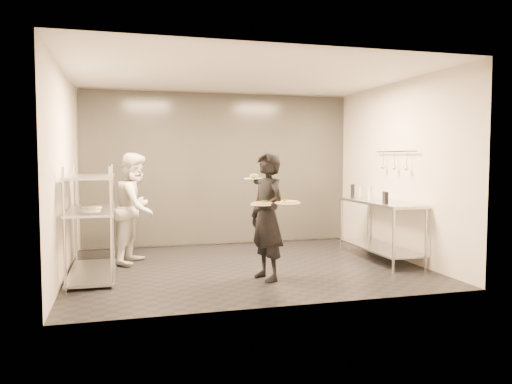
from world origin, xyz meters
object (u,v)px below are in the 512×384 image
object	(u,v)px
prep_counter	(380,220)
pizza_plate_near	(263,204)
bottle_clear	(360,192)
chef	(136,208)
waiter	(267,216)
pos_monitor	(385,197)
salad_plate	(254,177)
pass_rack	(92,220)
bottle_green	(370,193)
pizza_plate_far	(287,202)
bottle_dark	(353,191)

from	to	relation	value
prep_counter	pizza_plate_near	bearing A→B (deg)	-154.85
pizza_plate_near	bottle_clear	world-z (taller)	bottle_clear
chef	bottle_clear	world-z (taller)	chef
waiter	pos_monitor	distance (m)	2.04
waiter	salad_plate	bearing A→B (deg)	-177.31
bottle_clear	pizza_plate_near	bearing A→B (deg)	-141.03
pass_rack	bottle_green	bearing A→B (deg)	3.64
pass_rack	prep_counter	distance (m)	4.33
salad_plate	bottle_green	world-z (taller)	salad_plate
prep_counter	chef	bearing A→B (deg)	168.71
pos_monitor	bottle_clear	distance (m)	1.18
waiter	bottle_green	world-z (taller)	waiter
prep_counter	pos_monitor	world-z (taller)	pos_monitor
pass_rack	pizza_plate_far	xyz separation A→B (m)	(2.41, -1.08, 0.27)
waiter	chef	world-z (taller)	chef
bottle_dark	pos_monitor	bearing A→B (deg)	-91.69
salad_plate	prep_counter	bearing A→B (deg)	13.56
pizza_plate_far	salad_plate	size ratio (longest dim) A/B	1.30
waiter	pizza_plate_near	world-z (taller)	waiter
chef	salad_plate	bearing A→B (deg)	-107.60
salad_plate	bottle_clear	bearing A→B (deg)	30.54
waiter	bottle_clear	size ratio (longest dim) A/B	8.95
pass_rack	pizza_plate_far	distance (m)	2.65
bottle_green	pos_monitor	bearing A→B (deg)	-97.32
pass_rack	salad_plate	distance (m)	2.27
chef	pizza_plate_far	size ratio (longest dim) A/B	4.82
pizza_plate_near	bottle_dark	world-z (taller)	bottle_dark
chef	pizza_plate_near	size ratio (longest dim) A/B	5.49
bottle_dark	pizza_plate_far	bearing A→B (deg)	-134.28
bottle_green	waiter	bearing A→B (deg)	-152.13
pass_rack	pos_monitor	bearing A→B (deg)	-4.89
prep_counter	bottle_dark	size ratio (longest dim) A/B	7.96
pizza_plate_far	salad_plate	xyz separation A→B (m)	(-0.28, 0.55, 0.30)
pass_rack	bottle_green	xyz separation A→B (m)	(4.29, 0.27, 0.27)
pizza_plate_near	pos_monitor	world-z (taller)	pos_monitor
salad_plate	bottle_dark	bearing A→B (deg)	32.20
waiter	pos_monitor	xyz separation A→B (m)	(1.98, 0.46, 0.17)
pos_monitor	bottle_clear	bearing A→B (deg)	101.27
pizza_plate_far	bottle_clear	xyz separation A→B (m)	(1.98, 1.88, -0.03)
pass_rack	salad_plate	world-z (taller)	pass_rack
prep_counter	salad_plate	xyz separation A→B (m)	(-2.20, -0.53, 0.72)
pos_monitor	pizza_plate_far	bearing A→B (deg)	-138.37
chef	salad_plate	distance (m)	2.06
chef	bottle_dark	size ratio (longest dim) A/B	7.41
prep_counter	pos_monitor	bearing A→B (deg)	-108.29
waiter	bottle_dark	distance (m)	2.59
prep_counter	bottle_dark	xyz separation A→B (m)	(-0.09, 0.80, 0.41)
waiter	prep_counter	bearing A→B (deg)	94.99
pass_rack	bottle_clear	world-z (taller)	pass_rack
pizza_plate_far	pos_monitor	bearing A→B (deg)	21.74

